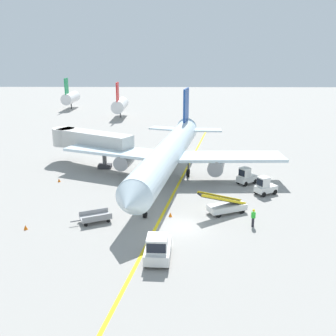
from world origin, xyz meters
TOP-DOWN VIEW (x-y plane):
  - ground_plane at (0.00, 0.00)m, footprint 300.00×300.00m
  - taxi_line_yellow at (-1.38, 5.00)m, footprint 14.84×78.72m
  - airliner at (-1.29, 13.77)m, footprint 28.13×35.19m
  - jet_bridge at (-12.97, 19.95)m, footprint 12.37×8.59m
  - pushback_tug at (-1.93, -5.79)m, footprint 2.07×3.69m
  - baggage_tug_near_wing at (8.03, 11.92)m, footprint 2.70×2.48m
  - baggage_tug_by_cargo_door at (9.50, 8.42)m, footprint 2.73×2.31m
  - belt_loader_forward_hold at (4.46, 3.16)m, footprint 5.10×3.06m
  - baggage_cart_loaded at (-8.06, 0.93)m, footprint 3.75×2.57m
  - ground_crew_marshaller at (6.53, 0.17)m, footprint 0.36×0.24m
  - ground_crew_wing_walker at (-5.15, 9.10)m, footprint 0.36×0.24m
  - safety_cone_nose_left at (-4.87, 11.62)m, footprint 0.36×0.36m
  - safety_cone_nose_right at (-9.65, 18.35)m, footprint 0.36×0.36m
  - safety_cone_wingtip_left at (-1.03, 2.24)m, footprint 0.36×0.36m
  - safety_cone_wingtip_right at (-14.05, -0.77)m, footprint 0.36×0.36m
  - safety_cone_tail_area at (-14.88, 12.38)m, footprint 0.36×0.36m
  - distant_aircraft_far_left at (-30.08, 76.28)m, footprint 3.00×10.10m
  - distant_aircraft_mid_left at (-13.91, 61.02)m, footprint 3.00×10.10m

SIDE VIEW (x-z plane):
  - ground_plane at x=0.00m, z-range 0.00..0.00m
  - taxi_line_yellow at x=-1.38m, z-range 0.00..0.01m
  - safety_cone_nose_left at x=-4.87m, z-range 0.00..0.44m
  - safety_cone_nose_right at x=-9.65m, z-range 0.00..0.44m
  - safety_cone_wingtip_left at x=-1.03m, z-range 0.00..0.44m
  - safety_cone_wingtip_right at x=-14.05m, z-range 0.00..0.44m
  - safety_cone_tail_area at x=-14.88m, z-range 0.00..0.44m
  - baggage_cart_loaded at x=-8.06m, z-range 0.00..0.94m
  - belt_loader_forward_hold at x=4.46m, z-range -0.52..2.07m
  - ground_crew_marshaller at x=6.53m, z-range 0.06..1.76m
  - ground_crew_wing_walker at x=-5.15m, z-range 0.06..1.76m
  - baggage_tug_near_wing at x=8.03m, z-range -0.12..1.98m
  - baggage_tug_by_cargo_door at x=9.50m, z-range -0.12..1.98m
  - pushback_tug at x=-1.93m, z-range -0.11..2.09m
  - distant_aircraft_far_left at x=-30.08m, z-range -1.18..7.62m
  - distant_aircraft_mid_left at x=-13.91m, z-range -1.18..7.62m
  - airliner at x=-1.29m, z-range -1.63..8.47m
  - jet_bridge at x=-12.97m, z-range 1.12..5.97m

